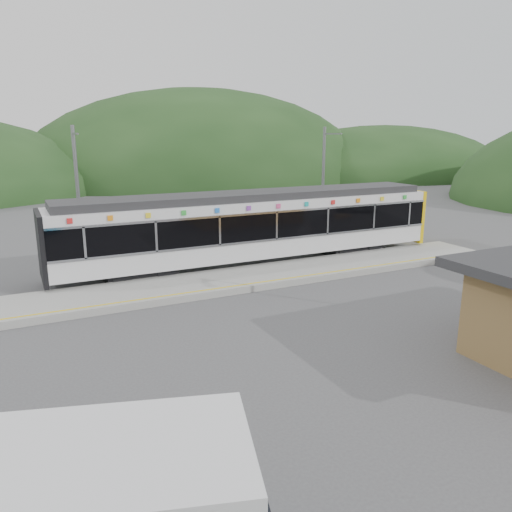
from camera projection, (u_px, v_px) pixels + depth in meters
name	position (u px, v px, depth m)	size (l,w,h in m)	color
ground	(294.00, 300.00, 20.29)	(120.00, 120.00, 0.00)	#4C4C4F
hills	(342.00, 256.00, 27.56)	(146.00, 149.00, 26.00)	#1E3D19
platform	(258.00, 277.00, 23.13)	(26.00, 3.20, 0.30)	#9E9E99
yellow_line	(271.00, 281.00, 21.96)	(26.00, 0.10, 0.01)	yellow
train	(254.00, 225.00, 25.51)	(20.44, 3.01, 3.74)	black
catenary_mast_west	(78.00, 197.00, 23.87)	(0.18, 1.80, 7.00)	slate
catenary_mast_east	(323.00, 184.00, 29.89)	(0.18, 1.80, 7.00)	slate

